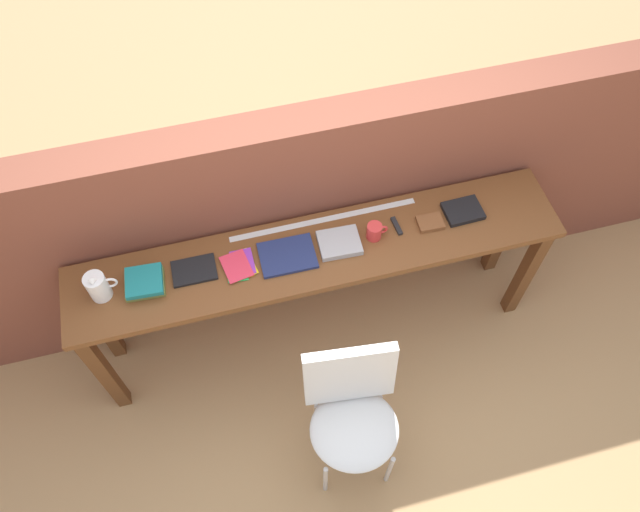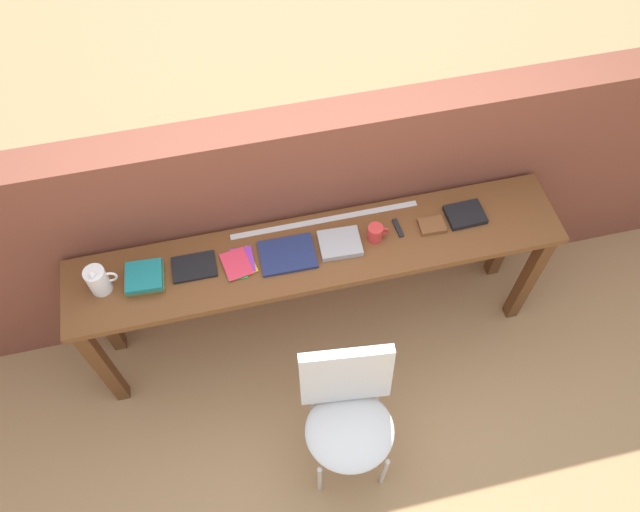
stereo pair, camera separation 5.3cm
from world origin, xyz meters
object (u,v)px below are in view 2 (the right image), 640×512
at_px(pitcher_white, 98,280).
at_px(magazine_cycling, 194,267).
at_px(book_open_centre, 288,255).
at_px(multitool_folded, 398,228).
at_px(chair_white_moulded, 348,412).
at_px(book_repair_rightmost, 465,215).
at_px(leather_journal_brown, 432,226).
at_px(pamphlet_pile_colourful, 239,263).
at_px(book_stack_leftmost, 144,278).
at_px(mug, 376,233).

height_order(pitcher_white, magazine_cycling, pitcher_white).
xyz_separation_m(book_open_centre, multitool_folded, (0.58, 0.03, -0.00)).
height_order(chair_white_moulded, multitool_folded, multitool_folded).
distance_m(book_open_centre, multitool_folded, 0.58).
height_order(multitool_folded, book_repair_rightmost, book_repair_rightmost).
height_order(chair_white_moulded, leather_journal_brown, leather_journal_brown).
height_order(pitcher_white, pamphlet_pile_colourful, pitcher_white).
relative_size(chair_white_moulded, book_stack_leftmost, 4.57).
bearing_deg(multitool_folded, leather_journal_brown, -8.82).
relative_size(chair_white_moulded, book_repair_rightmost, 4.63).
height_order(mug, leather_journal_brown, mug).
bearing_deg(book_open_centre, leather_journal_brown, 1.56).
relative_size(book_open_centre, multitool_folded, 2.49).
xyz_separation_m(pitcher_white, mug, (1.35, -0.01, -0.03)).
bearing_deg(book_repair_rightmost, book_open_centre, -179.51).
xyz_separation_m(book_open_centre, leather_journal_brown, (0.75, 0.01, 0.00)).
xyz_separation_m(pamphlet_pile_colourful, book_open_centre, (0.24, -0.01, 0.00)).
bearing_deg(book_repair_rightmost, pamphlet_pile_colourful, 179.82).
height_order(chair_white_moulded, magazine_cycling, magazine_cycling).
bearing_deg(chair_white_moulded, leather_journal_brown, 50.10).
xyz_separation_m(chair_white_moulded, multitool_folded, (0.44, 0.75, 0.36)).
bearing_deg(book_open_centre, multitool_folded, 4.36).
height_order(leather_journal_brown, book_repair_rightmost, book_repair_rightmost).
relative_size(magazine_cycling, mug, 1.94).
xyz_separation_m(chair_white_moulded, leather_journal_brown, (0.61, 0.73, 0.37)).
xyz_separation_m(pitcher_white, book_open_centre, (0.90, -0.01, -0.07)).
relative_size(book_open_centre, leather_journal_brown, 2.10).
bearing_deg(multitool_folded, mug, -167.88).
bearing_deg(book_stack_leftmost, pitcher_white, 178.84).
bearing_deg(mug, pamphlet_pile_colourful, -179.87).
bearing_deg(book_repair_rightmost, book_stack_leftmost, 179.24).
relative_size(chair_white_moulded, leather_journal_brown, 6.86).
bearing_deg(mug, leather_journal_brown, 0.17).
height_order(book_stack_leftmost, multitool_folded, book_stack_leftmost).
bearing_deg(book_stack_leftmost, book_open_centre, -0.88).
relative_size(book_stack_leftmost, pamphlet_pile_colourful, 1.03).
height_order(magazine_cycling, mug, mug).
height_order(pitcher_white, book_repair_rightmost, pitcher_white).
relative_size(magazine_cycling, pamphlet_pile_colourful, 1.13).
relative_size(chair_white_moulded, pitcher_white, 4.85).
height_order(book_open_centre, mug, mug).
distance_m(chair_white_moulded, pitcher_white, 1.34).
xyz_separation_m(pamphlet_pile_colourful, book_repair_rightmost, (1.18, 0.03, 0.01)).
distance_m(mug, multitool_folded, 0.14).
height_order(magazine_cycling, multitool_folded, same).
relative_size(book_open_centre, book_repair_rightmost, 1.42).
bearing_deg(book_repair_rightmost, mug, -178.40).
bearing_deg(book_stack_leftmost, chair_white_moulded, -41.26).
bearing_deg(book_stack_leftmost, magazine_cycling, 5.29).
distance_m(pitcher_white, mug, 1.35).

